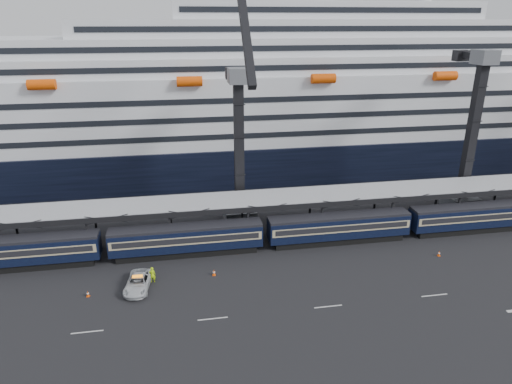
# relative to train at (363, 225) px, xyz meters

# --- Properties ---
(ground) EXTENTS (260.00, 260.00, 0.00)m
(ground) POSITION_rel_train_xyz_m (4.65, -10.00, -2.20)
(ground) COLOR black
(ground) RESTS_ON ground
(train) EXTENTS (133.05, 3.00, 4.05)m
(train) POSITION_rel_train_xyz_m (0.00, 0.00, 0.00)
(train) COLOR black
(train) RESTS_ON ground
(canopy) EXTENTS (130.00, 6.25, 5.53)m
(canopy) POSITION_rel_train_xyz_m (4.65, 4.00, 3.05)
(canopy) COLOR gray
(canopy) RESTS_ON ground
(cruise_ship) EXTENTS (214.09, 28.84, 34.00)m
(cruise_ship) POSITION_rel_train_xyz_m (3.57, 35.99, 10.14)
(cruise_ship) COLOR black
(cruise_ship) RESTS_ON ground
(crane_dark_near) EXTENTS (4.50, 17.75, 35.08)m
(crane_dark_near) POSITION_rel_train_xyz_m (-15.35, 8.59, 9.73)
(crane_dark_near) COLOR #53565B
(crane_dark_near) RESTS_ON ground
(crane_dark_mid) EXTENTS (4.50, 18.24, 39.64)m
(crane_dark_mid) POSITION_rel_train_xyz_m (19.65, 7.59, 11.16)
(crane_dark_mid) COLOR #53565B
(crane_dark_mid) RESTS_ON ground
(pickup_truck) EXTENTS (3.21, 5.72, 1.51)m
(pickup_truck) POSITION_rel_train_xyz_m (-28.99, -7.14, -1.45)
(pickup_truck) COLOR silver
(pickup_truck) RESTS_ON ground
(worker) EXTENTS (0.74, 0.52, 1.91)m
(worker) POSITION_rel_train_xyz_m (-27.47, -6.01, -1.25)
(worker) COLOR #B3E80C
(worker) RESTS_ON ground
(traffic_cone_b) EXTENTS (0.35, 0.35, 0.70)m
(traffic_cone_b) POSITION_rel_train_xyz_m (-34.26, -7.76, -1.86)
(traffic_cone_b) COLOR #EC4B07
(traffic_cone_b) RESTS_ON ground
(traffic_cone_c) EXTENTS (0.38, 0.38, 0.77)m
(traffic_cone_c) POSITION_rel_train_xyz_m (-20.50, -5.73, -1.82)
(traffic_cone_c) COLOR #EC4B07
(traffic_cone_c) RESTS_ON ground
(traffic_cone_d) EXTENTS (0.36, 0.36, 0.72)m
(traffic_cone_d) POSITION_rel_train_xyz_m (7.88, -5.98, -1.85)
(traffic_cone_d) COLOR #EC4B07
(traffic_cone_d) RESTS_ON ground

